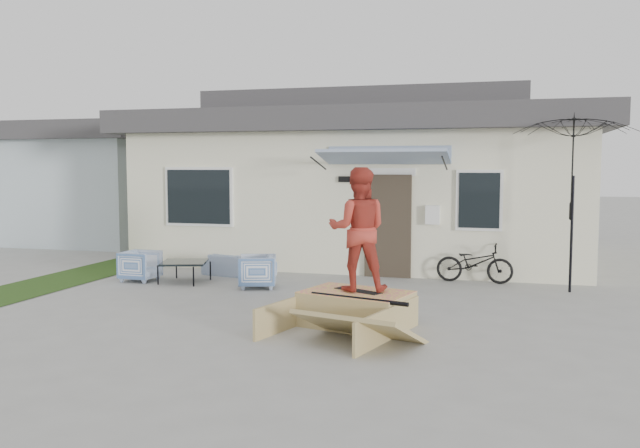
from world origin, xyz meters
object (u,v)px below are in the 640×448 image
(bicycle, at_px, (475,259))
(armchair_left, at_px, (140,264))
(loveseat, at_px, (239,261))
(skate_ramp, at_px, (356,309))
(skateboard, at_px, (358,290))
(skater, at_px, (358,227))
(patio_umbrella, at_px, (573,195))
(coffee_table, at_px, (185,272))
(armchair_right, at_px, (257,270))

(bicycle, bearing_deg, armchair_left, 106.11)
(loveseat, bearing_deg, skate_ramp, 145.03)
(armchair_left, height_order, skate_ramp, armchair_left)
(skateboard, xyz_separation_m, skater, (0.00, 0.00, 0.90))
(skate_ramp, bearing_deg, patio_umbrella, 63.15)
(skater, bearing_deg, bicycle, -121.10)
(bicycle, bearing_deg, skate_ramp, 162.43)
(bicycle, bearing_deg, coffee_table, 107.44)
(armchair_left, xyz_separation_m, coffee_table, (0.92, 0.09, -0.13))
(loveseat, bearing_deg, armchair_left, 47.00)
(armchair_right, distance_m, patio_umbrella, 5.87)
(loveseat, height_order, armchair_right, armchair_right)
(coffee_table, distance_m, patio_umbrella, 7.40)
(loveseat, height_order, armchair_left, armchair_left)
(bicycle, relative_size, skate_ramp, 0.76)
(bicycle, distance_m, skateboard, 4.27)
(loveseat, bearing_deg, armchair_right, 138.54)
(armchair_right, bearing_deg, skate_ramp, 27.64)
(armchair_right, bearing_deg, skateboard, 28.35)
(loveseat, distance_m, armchair_right, 1.47)
(coffee_table, height_order, patio_umbrella, patio_umbrella)
(armchair_left, relative_size, patio_umbrella, 0.26)
(skater, bearing_deg, armchair_right, -55.33)
(armchair_right, relative_size, coffee_table, 0.82)
(bicycle, height_order, patio_umbrella, patio_umbrella)
(patio_umbrella, distance_m, skate_ramp, 4.97)
(armchair_right, bearing_deg, coffee_table, -113.66)
(armchair_left, xyz_separation_m, skateboard, (4.93, -2.45, 0.17))
(patio_umbrella, xyz_separation_m, skater, (-3.16, -3.46, -0.34))
(loveseat, relative_size, bicycle, 1.03)
(armchair_left, bearing_deg, loveseat, -53.82)
(loveseat, bearing_deg, bicycle, -161.84)
(loveseat, xyz_separation_m, skate_ramp, (3.28, -3.61, -0.05))
(skate_ramp, distance_m, skateboard, 0.27)
(loveseat, height_order, skate_ramp, loveseat)
(armchair_left, distance_m, bicycle, 6.58)
(coffee_table, relative_size, bicycle, 0.57)
(bicycle, relative_size, skater, 0.84)
(armchair_right, bearing_deg, loveseat, -161.64)
(armchair_left, relative_size, coffee_table, 0.80)
(coffee_table, xyz_separation_m, skate_ramp, (4.00, -2.58, 0.04))
(armchair_left, bearing_deg, coffee_table, -82.52)
(skateboard, bearing_deg, armchair_right, 163.92)
(armchair_right, height_order, bicycle, bicycle)
(armchair_right, relative_size, skater, 0.39)
(armchair_right, bearing_deg, skater, 28.35)
(skateboard, bearing_deg, skate_ramp, -77.20)
(armchair_left, bearing_deg, skateboard, -114.52)
(bicycle, xyz_separation_m, skate_ramp, (-1.47, -4.06, -0.23))
(armchair_left, relative_size, skate_ramp, 0.34)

